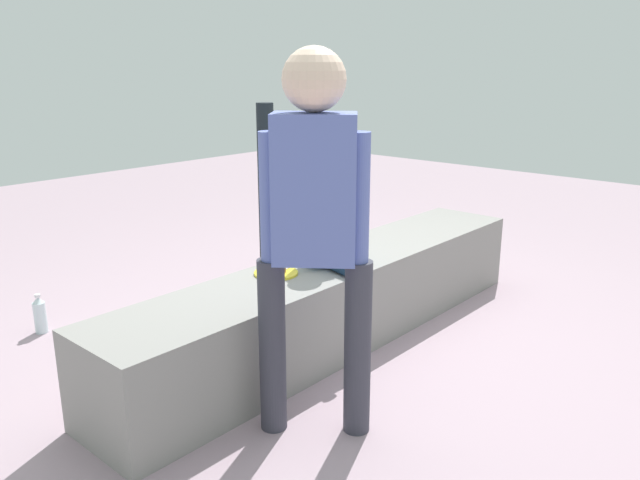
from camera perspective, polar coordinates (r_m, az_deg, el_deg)
The scene contains 12 objects.
ground_plane at distance 3.53m, azimuth 1.53°, elevation -8.95°, with size 12.00×12.00×0.00m, color #A78E9B.
concrete_ledge at distance 3.44m, azimuth 1.55°, elevation -5.46°, with size 2.91×0.50×0.46m, color gray.
child_seated at distance 3.19m, azimuth 0.69°, elevation 1.24°, with size 0.28×0.34×0.48m.
adult_standing at distance 2.38m, azimuth -0.51°, elevation 2.44°, with size 0.34×0.38×1.54m.
cake_plate at distance 3.13m, azimuth -4.03°, elevation -2.75°, with size 0.22×0.22×0.07m.
gift_bag at distance 3.72m, azimuth -5.83°, elevation -5.31°, with size 0.19×0.10×0.32m.
railing_post at distance 4.14m, azimuth -4.82°, elevation 1.75°, with size 0.36×0.36×1.24m.
water_bottle_near_gift at distance 4.92m, azimuth -4.13°, elevation -0.68°, with size 0.07×0.07×0.19m.
water_bottle_far_side at distance 3.90m, azimuth -24.15°, elevation -6.25°, with size 0.07×0.07×0.23m.
party_cup_red at distance 3.31m, azimuth -18.55°, elevation -10.55°, with size 0.08×0.08×0.11m, color red.
cake_box_white at distance 4.82m, azimuth 4.78°, elevation -1.37°, with size 0.32×0.33×0.12m, color white.
handbag_black_leather at distance 4.51m, azimuth -0.86°, elevation -1.59°, with size 0.31×0.14×0.36m.
Camera 1 is at (-2.46, -2.05, 1.48)m, focal length 35.13 mm.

